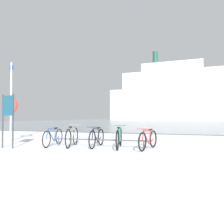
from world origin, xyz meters
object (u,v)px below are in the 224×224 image
bicycle_4 (148,140)px  rescue_post (11,103)px  bicycle_1 (72,137)px  bicycle_3 (119,138)px  bicycle_2 (97,138)px  info_sign (8,111)px  ferry_ship (174,96)px  bicycle_0 (53,137)px

bicycle_4 → rescue_post: 6.85m
rescue_post → bicycle_1: bearing=-12.6°
bicycle_3 → bicycle_4: bicycle_3 is taller
bicycle_1 → bicycle_2: size_ratio=1.02×
bicycle_1 → bicycle_3: same height
bicycle_4 → bicycle_3: bearing=-178.0°
bicycle_2 → info_sign: 3.44m
bicycle_4 → ferry_ship: ferry_ship is taller
bicycle_2 → bicycle_3: (0.89, -0.04, 0.02)m
ferry_ship → bicycle_4: bearing=-91.4°
rescue_post → bicycle_3: bearing=-7.5°
bicycle_2 → bicycle_4: bicycle_2 is taller
bicycle_1 → bicycle_2: bicycle_1 is taller
ferry_ship → bicycle_1: bearing=-93.8°
bicycle_2 → rescue_post: (-4.71, 0.70, 1.45)m
rescue_post → bicycle_2: bearing=-8.4°
bicycle_2 → bicycle_0: bearing=-173.0°
bicycle_0 → bicycle_3: 2.67m
bicycle_4 → rescue_post: bearing=174.0°
bicycle_3 → ferry_ship: bearing=87.7°
bicycle_3 → bicycle_1: bearing=-176.9°
bicycle_2 → bicycle_3: bearing=-2.7°
bicycle_0 → info_sign: (-1.31, -0.96, 1.01)m
bicycle_3 → info_sign: (-3.97, -1.13, 0.98)m
info_sign → rescue_post: 2.52m
bicycle_1 → bicycle_3: bearing=3.1°
bicycle_2 → ferry_ship: size_ratio=0.03×
bicycle_2 → bicycle_1: bearing=-171.7°
bicycle_3 → bicycle_0: bearing=-176.2°
bicycle_0 → ferry_ship: 71.25m
bicycle_0 → bicycle_1: size_ratio=1.01×
bicycle_4 → info_sign: (-5.03, -1.17, 1.02)m
bicycle_4 → info_sign: size_ratio=0.80×
rescue_post → ferry_ship: 70.48m
rescue_post → ferry_ship: size_ratio=0.08×
bicycle_1 → info_sign: info_sign is taller
info_sign → rescue_post: size_ratio=0.52×
bicycle_4 → rescue_post: rescue_post is taller
bicycle_3 → ferry_ship: ferry_ship is taller
ferry_ship → info_sign: bearing=-95.4°
bicycle_4 → ferry_ship: bearing=88.6°
bicycle_4 → info_sign: bearing=-166.9°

